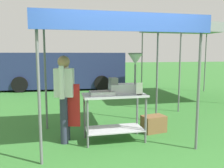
{
  "coord_description": "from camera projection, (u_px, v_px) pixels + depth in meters",
  "views": [
    {
      "loc": [
        -1.01,
        -3.2,
        1.64
      ],
      "look_at": [
        -0.03,
        1.2,
        1.06
      ],
      "focal_mm": 37.74,
      "sensor_mm": 36.0,
      "label": 1
    }
  ],
  "objects": [
    {
      "name": "donut_tray",
      "position": [
        102.0,
        94.0,
        4.27
      ],
      "size": [
        0.44,
        0.3,
        0.07
      ],
      "color": "#B7B7BC",
      "rests_on": "donut_cart"
    },
    {
      "name": "ground_plane",
      "position": [
        86.0,
        95.0,
        9.34
      ],
      "size": [
        70.0,
        70.0,
        0.0
      ],
      "primitive_type": "plane",
      "color": "#33702D"
    },
    {
      "name": "neighbour_tent",
      "position": [
        198.0,
        30.0,
        8.22
      ],
      "size": [
        3.11,
        3.32,
        2.54
      ],
      "color": "slate",
      "rests_on": "ground"
    },
    {
      "name": "menu_sign",
      "position": [
        139.0,
        90.0,
        4.28
      ],
      "size": [
        0.13,
        0.05,
        0.23
      ],
      "color": "black",
      "rests_on": "donut_cart"
    },
    {
      "name": "stall_canopy",
      "position": [
        113.0,
        26.0,
        4.32
      ],
      "size": [
        2.77,
        1.93,
        2.25
      ],
      "color": "slate",
      "rests_on": "ground"
    },
    {
      "name": "donut_cart",
      "position": [
        114.0,
        108.0,
        4.41
      ],
      "size": [
        1.17,
        0.59,
        0.9
      ],
      "color": "#B7B7BC",
      "rests_on": "ground"
    },
    {
      "name": "van_navy",
      "position": [
        63.0,
        70.0,
        11.18
      ],
      "size": [
        5.81,
        2.42,
        1.69
      ],
      "color": "navy",
      "rests_on": "ground"
    },
    {
      "name": "supply_crate",
      "position": [
        154.0,
        124.0,
        4.97
      ],
      "size": [
        0.53,
        0.4,
        0.35
      ],
      "color": "brown",
      "rests_on": "ground"
    },
    {
      "name": "vendor",
      "position": [
        65.0,
        94.0,
        4.33
      ],
      "size": [
        0.47,
        0.54,
        1.61
      ],
      "color": "#2D3347",
      "rests_on": "ground"
    },
    {
      "name": "donut_fryer",
      "position": [
        127.0,
        78.0,
        4.47
      ],
      "size": [
        0.64,
        0.28,
        0.76
      ],
      "color": "#B7B7BC",
      "rests_on": "donut_cart"
    }
  ]
}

